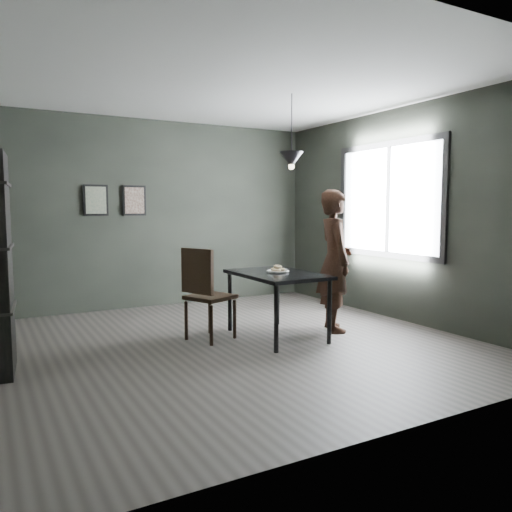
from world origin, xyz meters
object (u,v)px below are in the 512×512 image
cafe_table (277,279)px  wood_chair (204,288)px  pendant_lamp (291,160)px  white_plate (278,272)px  woman (335,261)px

cafe_table → wood_chair: wood_chair is taller
cafe_table → pendant_lamp: size_ratio=1.39×
cafe_table → white_plate: bearing=47.4°
woman → pendant_lamp: (-0.53, 0.16, 1.20)m
white_plate → pendant_lamp: bearing=18.3°
cafe_table → white_plate: (0.02, 0.02, 0.08)m
pendant_lamp → woman: bearing=-16.4°
white_plate → pendant_lamp: size_ratio=0.27×
white_plate → pendant_lamp: (0.23, 0.08, 1.29)m
woman → pendant_lamp: pendant_lamp is taller
cafe_table → white_plate: size_ratio=5.22×
cafe_table → woman: size_ratio=0.70×
cafe_table → pendant_lamp: bearing=21.8°
woman → wood_chair: (-1.58, 0.31, -0.26)m
woman → wood_chair: bearing=99.2°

